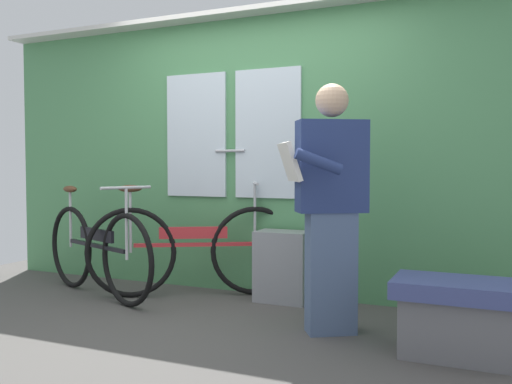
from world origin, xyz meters
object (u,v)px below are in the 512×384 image
at_px(bicycle_near_door, 193,249).
at_px(bicycle_leaning_behind, 96,250).
at_px(trash_bin_by_wall, 283,266).
at_px(bench_seat_corner, 455,316).
at_px(passenger_reading_newspaper, 330,203).

distance_m(bicycle_near_door, bicycle_leaning_behind, 0.82).
distance_m(bicycle_near_door, trash_bin_by_wall, 0.79).
xyz_separation_m(bicycle_near_door, bench_seat_corner, (2.16, -0.70, -0.16)).
xyz_separation_m(passenger_reading_newspaper, bench_seat_corner, (0.80, -0.16, -0.63)).
relative_size(passenger_reading_newspaper, trash_bin_by_wall, 2.85).
bearing_deg(passenger_reading_newspaper, bicycle_leaning_behind, -37.33).
xyz_separation_m(passenger_reading_newspaper, trash_bin_by_wall, (-0.59, 0.68, -0.58)).
relative_size(bicycle_near_door, bicycle_leaning_behind, 1.00).
bearing_deg(bicycle_near_door, passenger_reading_newspaper, -51.12).
bearing_deg(trash_bin_by_wall, passenger_reading_newspaper, -48.99).
xyz_separation_m(bicycle_near_door, trash_bin_by_wall, (0.77, 0.14, -0.11)).
distance_m(bicycle_leaning_behind, passenger_reading_newspaper, 2.17).
bearing_deg(trash_bin_by_wall, bench_seat_corner, -31.13).
height_order(bicycle_near_door, trash_bin_by_wall, bicycle_near_door).
relative_size(bicycle_near_door, bench_seat_corner, 2.28).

